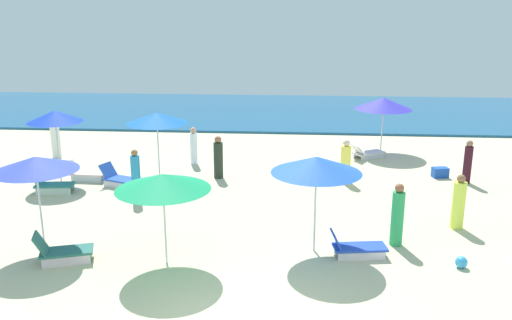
# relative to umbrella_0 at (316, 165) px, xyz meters

# --- Properties ---
(ocean) EXTENTS (60.00, 12.33, 0.12)m
(ocean) POSITION_rel_umbrella_0_xyz_m (-1.52, 19.84, -2.27)
(ocean) COLOR #1A5481
(ocean) RESTS_ON ground_plane
(umbrella_0) EXTENTS (2.30, 2.30, 2.54)m
(umbrella_0) POSITION_rel_umbrella_0_xyz_m (0.00, 0.00, 0.00)
(umbrella_0) COLOR silver
(umbrella_0) RESTS_ON ground_plane
(lounge_chair_0_0) EXTENTS (1.48, 0.76, 0.69)m
(lounge_chair_0_0) POSITION_rel_umbrella_0_xyz_m (1.05, -0.28, -2.08)
(lounge_chair_0_0) COLOR silver
(lounge_chair_0_0) RESTS_ON ground_plane
(umbrella_3) EXTENTS (1.95, 1.95, 2.63)m
(umbrella_3) POSITION_rel_umbrella_0_xyz_m (-9.10, 5.22, 0.09)
(umbrella_3) COLOR silver
(umbrella_3) RESTS_ON ground_plane
(lounge_chair_3_0) EXTENTS (1.40, 0.63, 0.73)m
(lounge_chair_3_0) POSITION_rel_umbrella_0_xyz_m (-8.23, 5.41, -2.06)
(lounge_chair_3_0) COLOR silver
(lounge_chair_3_0) RESTS_ON ground_plane
(lounge_chair_3_1) EXTENTS (1.49, 0.75, 0.79)m
(lounge_chair_3_1) POSITION_rel_umbrella_0_xyz_m (-8.86, 3.94, -2.04)
(lounge_chair_3_1) COLOR silver
(lounge_chair_3_1) RESTS_ON ground_plane
(umbrella_4) EXTENTS (2.49, 2.49, 2.44)m
(umbrella_4) POSITION_rel_umbrella_0_xyz_m (3.23, 10.39, -0.15)
(umbrella_4) COLOR silver
(umbrella_4) RESTS_ON ground_plane
(lounge_chair_4_0) EXTENTS (1.60, 1.26, 0.66)m
(lounge_chair_4_0) POSITION_rel_umbrella_0_xyz_m (2.49, 9.31, -2.09)
(lounge_chair_4_0) COLOR silver
(lounge_chair_4_0) RESTS_ON ground_plane
(umbrella_5) EXTENTS (2.30, 2.30, 2.31)m
(umbrella_5) POSITION_rel_umbrella_0_xyz_m (-3.67, -1.00, -0.21)
(umbrella_5) COLOR silver
(umbrella_5) RESTS_ON ground_plane
(umbrella_6) EXTENTS (2.21, 2.21, 2.52)m
(umbrella_6) POSITION_rel_umbrella_0_xyz_m (-5.53, 5.66, -0.00)
(umbrella_6) COLOR silver
(umbrella_6) RESTS_ON ground_plane
(lounge_chair_6_0) EXTENTS (1.40, 1.04, 0.79)m
(lounge_chair_6_0) POSITION_rel_umbrella_0_xyz_m (-6.84, 4.83, -2.03)
(lounge_chair_6_0) COLOR silver
(lounge_chair_6_0) RESTS_ON ground_plane
(umbrella_7) EXTENTS (2.13, 2.13, 2.51)m
(umbrella_7) POSITION_rel_umbrella_0_xyz_m (-7.08, -0.41, -0.01)
(umbrella_7) COLOR silver
(umbrella_7) RESTS_ON ground_plane
(lounge_chair_7_0) EXTENTS (1.49, 1.00, 0.80)m
(lounge_chair_7_0) POSITION_rel_umbrella_0_xyz_m (-6.27, -1.16, -2.04)
(lounge_chair_7_0) COLOR silver
(lounge_chair_7_0) RESTS_ON ground_plane
(beachgoer_0) EXTENTS (0.46, 0.46, 1.71)m
(beachgoer_0) POSITION_rel_umbrella_0_xyz_m (2.19, 0.53, -1.52)
(beachgoer_0) COLOR #2DA95C
(beachgoer_0) RESTS_ON ground_plane
(beachgoer_1) EXTENTS (0.54, 0.54, 1.73)m
(beachgoer_1) POSITION_rel_umbrella_0_xyz_m (-10.69, 8.43, -1.53)
(beachgoer_1) COLOR white
(beachgoer_1) RESTS_ON ground_plane
(beachgoer_2) EXTENTS (0.32, 0.32, 1.71)m
(beachgoer_2) POSITION_rel_umbrella_0_xyz_m (-5.74, 3.50, -1.52)
(beachgoer_2) COLOR #278CC2
(beachgoer_2) RESTS_ON ground_plane
(beachgoer_3) EXTENTS (0.41, 0.41, 1.61)m
(beachgoer_3) POSITION_rel_umbrella_0_xyz_m (4.14, 1.83, -1.58)
(beachgoer_3) COLOR #E4F352
(beachgoer_3) RESTS_ON ground_plane
(beachgoer_4) EXTENTS (0.36, 0.36, 1.60)m
(beachgoer_4) POSITION_rel_umbrella_0_xyz_m (-3.39, 6.10, -1.57)
(beachgoer_4) COLOR #273228
(beachgoer_4) RESTS_ON ground_plane
(beachgoer_5) EXTENTS (0.48, 0.48, 1.59)m
(beachgoer_5) POSITION_rel_umbrella_0_xyz_m (1.29, 5.95, -1.59)
(beachgoer_5) COLOR #F9EA57
(beachgoer_5) RESTS_ON ground_plane
(beachgoer_6) EXTENTS (0.40, 0.40, 1.53)m
(beachgoer_6) POSITION_rel_umbrella_0_xyz_m (-4.65, 7.87, -1.59)
(beachgoer_6) COLOR white
(beachgoer_6) RESTS_ON ground_plane
(beachgoer_7) EXTENTS (0.41, 0.41, 1.59)m
(beachgoer_7) POSITION_rel_umbrella_0_xyz_m (5.68, 6.16, -1.57)
(beachgoer_7) COLOR #381320
(beachgoer_7) RESTS_ON ground_plane
(cooler_box_1) EXTENTS (0.62, 0.45, 0.38)m
(cooler_box_1) POSITION_rel_umbrella_0_xyz_m (4.91, 6.79, -2.14)
(cooler_box_1) COLOR blue
(cooler_box_1) RESTS_ON ground_plane
(beach_ball_2) EXTENTS (0.29, 0.29, 0.29)m
(beach_ball_2) POSITION_rel_umbrella_0_xyz_m (3.55, -0.72, -2.18)
(beach_ball_2) COLOR #339BE1
(beach_ball_2) RESTS_ON ground_plane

